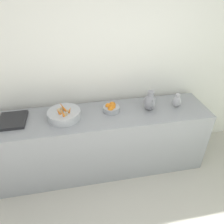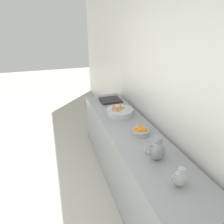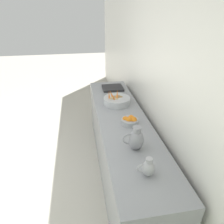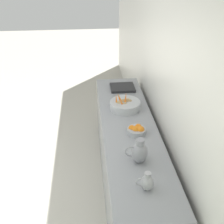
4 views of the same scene
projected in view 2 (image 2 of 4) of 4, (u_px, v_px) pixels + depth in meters
name	position (u px, v px, depth m)	size (l,w,h in m)	color
tile_wall_left	(194.00, 89.00, 1.84)	(0.10, 9.46, 3.00)	white
prep_counter	(130.00, 157.00, 2.60)	(0.62, 2.70, 0.87)	gray
vegetable_colander	(120.00, 112.00, 2.75)	(0.38, 0.38, 0.22)	#ADAFB5
orange_bowl	(140.00, 131.00, 2.29)	(0.20, 0.20, 0.10)	#9EA0A5
metal_pitcher_tall	(157.00, 149.00, 1.84)	(0.21, 0.15, 0.25)	gray
metal_pitcher_short	(180.00, 178.00, 1.54)	(0.15, 0.11, 0.18)	#A3A3A8
counter_sink_basin	(110.00, 100.00, 3.28)	(0.34, 0.30, 0.04)	#232326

